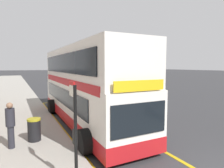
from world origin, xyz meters
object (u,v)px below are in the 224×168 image
at_px(pedestrian_waiting_near_sign, 10,123).
at_px(double_decker_bus, 84,88).
at_px(bus_stop_sign, 75,126).
at_px(parked_car_black_behind, 68,80).
at_px(litter_bin, 34,129).

bearing_deg(pedestrian_waiting_near_sign, double_decker_bus, 32.78).
xyz_separation_m(bus_stop_sign, parked_car_black_behind, (7.25, 29.69, -0.98)).
xyz_separation_m(bus_stop_sign, litter_bin, (-0.71, 3.82, -1.15)).
bearing_deg(parked_car_black_behind, pedestrian_waiting_near_sign, 71.56).
bearing_deg(double_decker_bus, bus_stop_sign, -111.07).
bearing_deg(litter_bin, parked_car_black_behind, 72.89).
height_order(double_decker_bus, pedestrian_waiting_near_sign, double_decker_bus).
distance_m(parked_car_black_behind, pedestrian_waiting_near_sign, 27.73).
bearing_deg(parked_car_black_behind, double_decker_bus, 78.33).
distance_m(double_decker_bus, litter_bin, 3.90).
bearing_deg(pedestrian_waiting_near_sign, bus_stop_sign, -64.90).
distance_m(parked_car_black_behind, litter_bin, 27.06).
bearing_deg(parked_car_black_behind, litter_bin, 73.05).
relative_size(double_decker_bus, bus_stop_sign, 4.03).
xyz_separation_m(double_decker_bus, pedestrian_waiting_near_sign, (-3.86, -2.49, -0.93)).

